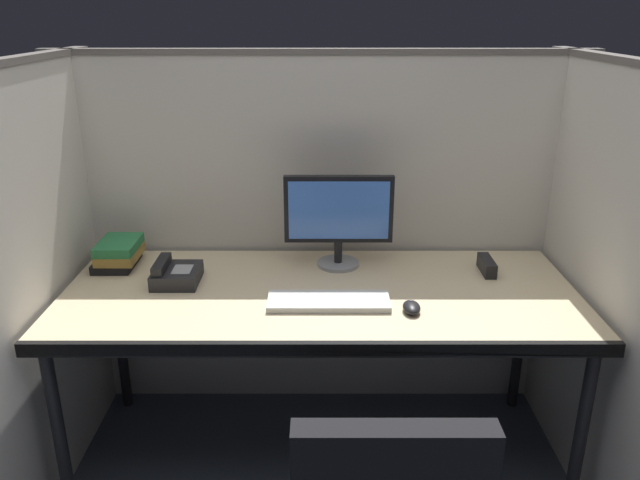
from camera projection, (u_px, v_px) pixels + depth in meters
cubicle_partition_rear at (320, 236)px, 2.69m from camera, size 2.21×0.06×1.57m
cubicle_partition_left at (38, 289)px, 2.18m from camera, size 0.06×1.41×1.57m
cubicle_partition_right at (602, 289)px, 2.18m from camera, size 0.06×1.41×1.57m
desk at (320, 304)px, 2.30m from camera, size 1.90×0.80×0.74m
monitor_center at (339, 215)px, 2.44m from camera, size 0.43×0.17×0.37m
keyboard_main at (329, 301)px, 2.18m from camera, size 0.43×0.15×0.02m
computer_mouse at (412, 307)px, 2.12m from camera, size 0.06×0.10×0.04m
red_stapler at (487, 266)px, 2.44m from camera, size 0.04×0.15×0.06m
desk_phone at (175, 274)px, 2.35m from camera, size 0.17×0.19×0.09m
book_stack at (118, 253)px, 2.49m from camera, size 0.17×0.22×0.11m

